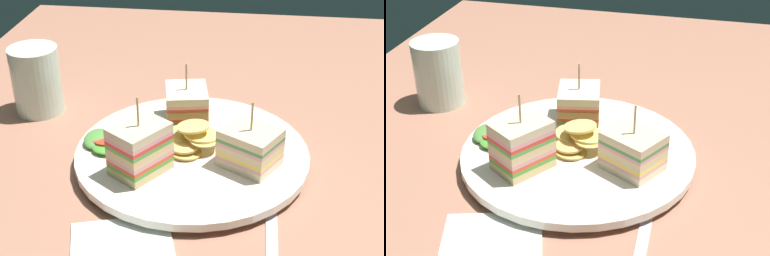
{
  "view_description": "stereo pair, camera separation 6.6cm",
  "coord_description": "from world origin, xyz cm",
  "views": [
    {
      "loc": [
        56.64,
        7.48,
        37.8
      ],
      "look_at": [
        0.0,
        0.0,
        4.78
      ],
      "focal_mm": 52.33,
      "sensor_mm": 36.0,
      "label": 1
    },
    {
      "loc": [
        55.4,
        13.95,
        37.8
      ],
      "look_at": [
        0.0,
        0.0,
        4.78
      ],
      "focal_mm": 52.33,
      "sensor_mm": 36.0,
      "label": 2
    }
  ],
  "objects": [
    {
      "name": "ground_plane",
      "position": [
        0.0,
        0.0,
        -0.9
      ],
      "size": [
        114.47,
        82.06,
        1.8
      ],
      "primitive_type": "cube",
      "color": "#A76F57"
    },
    {
      "name": "plate",
      "position": [
        0.0,
        0.0,
        1.08
      ],
      "size": [
        28.13,
        28.13,
        1.78
      ],
      "color": "white",
      "rests_on": "ground_plane"
    },
    {
      "name": "sandwich_wedge_0",
      "position": [
        -7.12,
        -1.65,
        4.03
      ],
      "size": [
        7.04,
        6.36,
        8.04
      ],
      "rotation": [
        0.0,
        0.0,
        6.48
      ],
      "color": "#DBBD8A",
      "rests_on": "plate"
    },
    {
      "name": "sandwich_wedge_1",
      "position": [
        5.22,
        -5.14,
        4.71
      ],
      "size": [
        7.66,
        7.27,
        9.37
      ],
      "rotation": [
        0.0,
        0.0,
        8.82
      ],
      "color": "#DBC284",
      "rests_on": "plate"
    },
    {
      "name": "sandwich_wedge_2",
      "position": [
        2.3,
        6.94,
        4.07
      ],
      "size": [
        7.45,
        7.84,
        8.1
      ],
      "rotation": [
        0.0,
        0.0,
        10.47
      ],
      "color": "beige",
      "rests_on": "plate"
    },
    {
      "name": "chip_pile",
      "position": [
        -0.35,
        0.11,
        3.23
      ],
      "size": [
        8.08,
        7.93,
        3.09
      ],
      "color": "#D6B35A",
      "rests_on": "plate"
    },
    {
      "name": "salad_garnish",
      "position": [
        0.64,
        -10.33,
        2.32
      ],
      "size": [
        6.26,
        6.89,
        1.43
      ],
      "color": "#4EA034",
      "rests_on": "plate"
    },
    {
      "name": "drinking_glass",
      "position": [
        -10.47,
        -23.19,
        4.03
      ],
      "size": [
        6.75,
        6.75,
        9.48
      ],
      "color": "silver",
      "rests_on": "ground_plane"
    }
  ]
}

